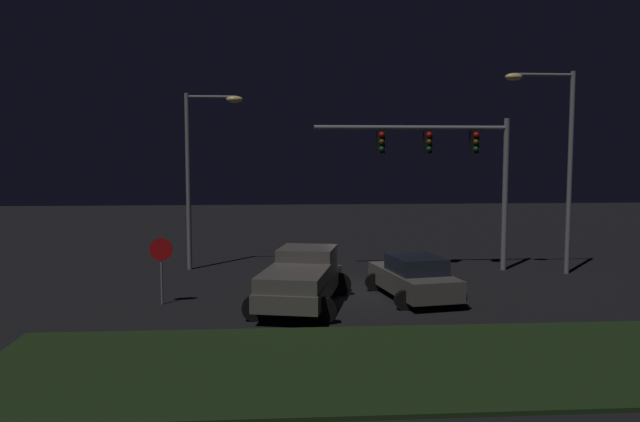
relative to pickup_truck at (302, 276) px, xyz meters
name	(u,v)px	position (x,y,z in m)	size (l,w,h in m)	color
ground_plane	(364,289)	(2.41, 2.50, -1.00)	(80.00, 80.00, 0.00)	black
grass_median	(415,363)	(2.41, -6.09, -0.95)	(20.24, 6.19, 0.10)	black
pickup_truck	(302,276)	(0.00, 0.00, 0.00)	(3.69, 5.71, 1.80)	#514C47
car_sedan	(414,277)	(3.91, 0.79, -0.26)	(2.97, 4.65, 1.51)	#514C47
traffic_signal_gantry	(450,156)	(6.54, 5.92, 3.90)	(8.32, 0.56, 6.50)	slate
street_lamp_left	(200,158)	(-4.06, 7.07, 3.81)	(2.46, 0.44, 7.57)	slate
street_lamp_right	(557,147)	(10.71, 4.90, 4.28)	(2.94, 0.44, 8.36)	slate
stop_sign	(161,258)	(-4.64, 0.54, 0.56)	(0.76, 0.08, 2.23)	slate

